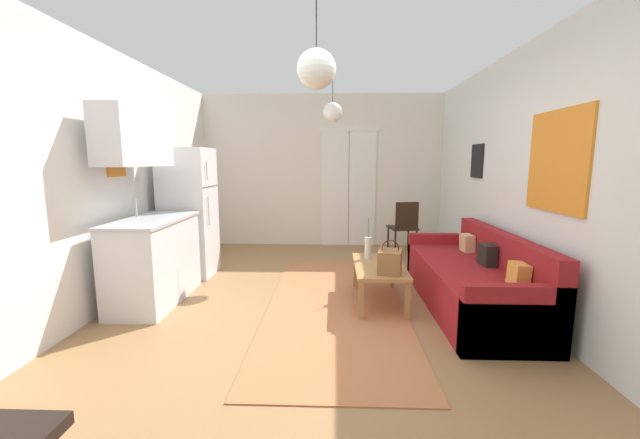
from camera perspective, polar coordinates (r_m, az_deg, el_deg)
ground_plane at (r=3.68m, az=-1.42°, el=-16.48°), size 4.83×7.61×0.10m
wall_back at (r=6.88m, az=0.51°, el=7.21°), size 4.43×0.13×2.69m
wall_right at (r=3.86m, az=32.66°, el=4.82°), size 0.12×7.21×2.69m
wall_left at (r=4.09m, az=-33.57°, el=4.86°), size 0.12×7.21×2.69m
area_rug at (r=4.18m, az=2.31°, el=-12.48°), size 1.41×3.48×0.01m
couch at (r=4.30m, az=22.31°, el=-8.72°), size 0.83×2.16×0.79m
coffee_table at (r=4.16m, az=8.86°, el=-7.42°), size 0.52×1.03×0.42m
bamboo_vase at (r=4.35m, az=7.23°, el=-4.26°), size 0.08×0.08×0.47m
handbag at (r=3.84m, az=10.49°, el=-6.21°), size 0.28×0.32×0.33m
refrigerator at (r=5.32m, az=-19.12°, el=1.01°), size 0.63×0.62×1.69m
kitchen_counter at (r=4.43m, az=-24.23°, el=-1.56°), size 0.59×1.24×2.05m
accent_chair at (r=6.32m, az=12.54°, el=-0.82°), size 0.49×0.48×0.88m
pendant_lamp_near at (r=2.87m, az=-0.55°, el=21.69°), size 0.28×0.28×0.67m
pendant_lamp_far at (r=5.43m, az=1.91°, el=15.83°), size 0.27×0.27×0.64m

